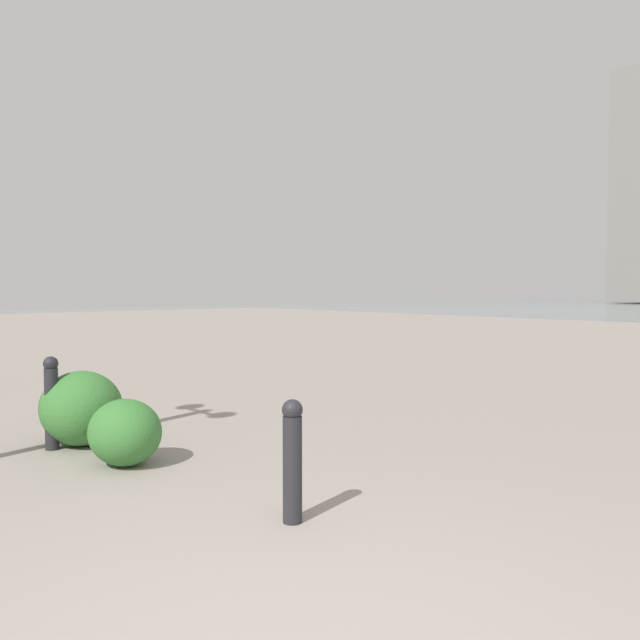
# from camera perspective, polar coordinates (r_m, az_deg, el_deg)

# --- Properties ---
(bollard_near) EXTENTS (0.13, 0.13, 0.77)m
(bollard_near) POSITION_cam_1_polar(r_m,az_deg,el_deg) (4.20, -2.36, -11.69)
(bollard_near) COLOR #232328
(bollard_near) RESTS_ON ground
(bollard_mid) EXTENTS (0.13, 0.13, 0.84)m
(bollard_mid) POSITION_cam_1_polar(r_m,az_deg,el_deg) (6.46, -21.89, -6.43)
(bollard_mid) COLOR #232328
(bollard_mid) RESTS_ON ground
(shrub_round) EXTENTS (0.80, 0.72, 0.68)m
(shrub_round) POSITION_cam_1_polar(r_m,az_deg,el_deg) (6.55, -19.66, -7.08)
(shrub_round) COLOR #387533
(shrub_round) RESTS_ON ground
(shrub_tall) EXTENTS (0.64, 0.57, 0.54)m
(shrub_tall) POSITION_cam_1_polar(r_m,az_deg,el_deg) (5.73, -16.27, -9.17)
(shrub_tall) COLOR #387533
(shrub_tall) RESTS_ON ground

